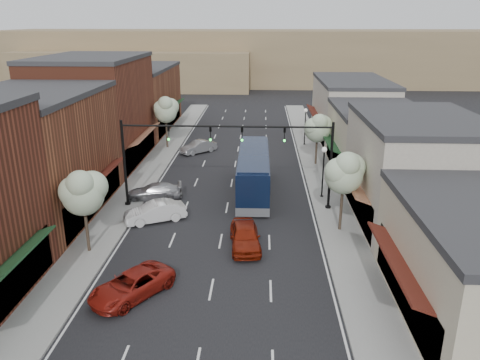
# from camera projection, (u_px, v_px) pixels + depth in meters

# --- Properties ---
(ground) EXTENTS (160.00, 160.00, 0.00)m
(ground) POSITION_uv_depth(u_px,v_px,m) (218.00, 255.00, 29.75)
(ground) COLOR black
(ground) RESTS_ON ground
(sidewalk_left) EXTENTS (2.80, 73.00, 0.15)m
(sidewalk_left) POSITION_uv_depth(u_px,v_px,m) (152.00, 166.00, 47.58)
(sidewalk_left) COLOR gray
(sidewalk_left) RESTS_ON ground
(sidewalk_right) EXTENTS (2.80, 73.00, 0.15)m
(sidewalk_right) POSITION_uv_depth(u_px,v_px,m) (318.00, 169.00, 46.84)
(sidewalk_right) COLOR gray
(sidewalk_right) RESTS_ON ground
(curb_left) EXTENTS (0.25, 73.00, 0.17)m
(curb_left) POSITION_uv_depth(u_px,v_px,m) (166.00, 167.00, 47.52)
(curb_left) COLOR gray
(curb_left) RESTS_ON ground
(curb_right) EXTENTS (0.25, 73.00, 0.17)m
(curb_right) POSITION_uv_depth(u_px,v_px,m) (304.00, 169.00, 46.90)
(curb_right) COLOR gray
(curb_right) RESTS_ON ground
(bldg_left_midnear) EXTENTS (10.14, 14.10, 9.40)m
(bldg_left_midnear) POSITION_uv_depth(u_px,v_px,m) (33.00, 156.00, 34.54)
(bldg_left_midnear) COLOR brown
(bldg_left_midnear) RESTS_ON ground
(bldg_left_midfar) EXTENTS (10.14, 14.10, 10.90)m
(bldg_left_midfar) POSITION_uv_depth(u_px,v_px,m) (96.00, 111.00, 47.53)
(bldg_left_midfar) COLOR brown
(bldg_left_midfar) RESTS_ON ground
(bldg_left_far) EXTENTS (10.14, 18.10, 8.40)m
(bldg_left_far) POSITION_uv_depth(u_px,v_px,m) (137.00, 99.00, 63.06)
(bldg_left_far) COLOR brown
(bldg_left_far) RESTS_ON ground
(bldg_right_midnear) EXTENTS (9.14, 12.10, 7.90)m
(bldg_right_midnear) POSITION_uv_depth(u_px,v_px,m) (415.00, 171.00, 33.55)
(bldg_right_midnear) COLOR #B7AE9D
(bldg_right_midnear) RESTS_ON ground
(bldg_right_midfar) EXTENTS (9.14, 12.10, 6.40)m
(bldg_right_midfar) POSITION_uv_depth(u_px,v_px,m) (376.00, 141.00, 45.14)
(bldg_right_midfar) COLOR #BFB698
(bldg_right_midfar) RESTS_ON ground
(bldg_right_far) EXTENTS (9.14, 16.10, 7.40)m
(bldg_right_far) POSITION_uv_depth(u_px,v_px,m) (350.00, 109.00, 58.21)
(bldg_right_far) COLOR #B7AE9D
(bldg_right_far) RESTS_ON ground
(hill_far) EXTENTS (120.00, 30.00, 12.00)m
(hill_far) POSITION_uv_depth(u_px,v_px,m) (251.00, 56.00, 112.88)
(hill_far) COLOR #7A6647
(hill_far) RESTS_ON ground
(hill_near) EXTENTS (50.00, 20.00, 8.00)m
(hill_near) POSITION_uv_depth(u_px,v_px,m) (137.00, 69.00, 103.28)
(hill_near) COLOR #7A6647
(hill_near) RESTS_ON ground
(signal_mast_right) EXTENTS (8.22, 0.46, 7.00)m
(signal_mast_right) POSITION_uv_depth(u_px,v_px,m) (300.00, 153.00, 35.57)
(signal_mast_right) COLOR black
(signal_mast_right) RESTS_ON ground
(signal_mast_left) EXTENTS (8.22, 0.46, 7.00)m
(signal_mast_left) POSITION_uv_depth(u_px,v_px,m) (154.00, 151.00, 36.06)
(signal_mast_left) COLOR black
(signal_mast_left) RESTS_ON ground
(tree_right_near) EXTENTS (2.85, 2.65, 5.95)m
(tree_right_near) POSITION_uv_depth(u_px,v_px,m) (345.00, 172.00, 31.67)
(tree_right_near) COLOR #47382B
(tree_right_near) RESTS_ON ground
(tree_right_far) EXTENTS (2.85, 2.65, 5.43)m
(tree_right_far) POSITION_uv_depth(u_px,v_px,m) (318.00, 127.00, 46.94)
(tree_right_far) COLOR #47382B
(tree_right_far) RESTS_ON ground
(tree_left_near) EXTENTS (2.85, 2.65, 5.69)m
(tree_left_near) POSITION_uv_depth(u_px,v_px,m) (83.00, 191.00, 28.69)
(tree_left_near) COLOR #47382B
(tree_left_near) RESTS_ON ground
(tree_left_far) EXTENTS (2.85, 2.65, 6.13)m
(tree_left_far) POSITION_uv_depth(u_px,v_px,m) (166.00, 109.00, 53.14)
(tree_left_far) COLOR #47382B
(tree_left_far) RESTS_ON ground
(lamp_post_near) EXTENTS (0.44, 0.44, 4.44)m
(lamp_post_near) POSITION_uv_depth(u_px,v_px,m) (324.00, 164.00, 38.36)
(lamp_post_near) COLOR black
(lamp_post_near) RESTS_ON ground
(lamp_post_far) EXTENTS (0.44, 0.44, 4.44)m
(lamp_post_far) POSITION_uv_depth(u_px,v_px,m) (305.00, 121.00, 54.90)
(lamp_post_far) COLOR black
(lamp_post_far) RESTS_ON ground
(coach_bus) EXTENTS (2.70, 11.83, 3.61)m
(coach_bus) POSITION_uv_depth(u_px,v_px,m) (254.00, 171.00, 40.09)
(coach_bus) COLOR black
(coach_bus) RESTS_ON ground
(red_hatchback) EXTENTS (2.38, 4.87, 1.60)m
(red_hatchback) POSITION_uv_depth(u_px,v_px,m) (245.00, 236.00, 30.57)
(red_hatchback) COLOR maroon
(red_hatchback) RESTS_ON ground
(parked_car_a) EXTENTS (4.65, 5.29, 1.36)m
(parked_car_a) POSITION_uv_depth(u_px,v_px,m) (132.00, 285.00, 25.12)
(parked_car_a) COLOR maroon
(parked_car_a) RESTS_ON ground
(parked_car_b) EXTENTS (4.74, 3.36, 1.48)m
(parked_car_b) POSITION_uv_depth(u_px,v_px,m) (155.00, 212.00, 34.57)
(parked_car_b) COLOR silver
(parked_car_b) RESTS_ON ground
(parked_car_c) EXTENTS (4.83, 2.54, 1.34)m
(parked_car_c) POSITION_uv_depth(u_px,v_px,m) (154.00, 192.00, 38.89)
(parked_car_c) COLOR #96969B
(parked_car_c) RESTS_ON ground
(parked_car_e) EXTENTS (4.12, 3.91, 1.39)m
(parked_car_e) POSITION_uv_depth(u_px,v_px,m) (198.00, 147.00, 52.53)
(parked_car_e) COLOR #949599
(parked_car_e) RESTS_ON ground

